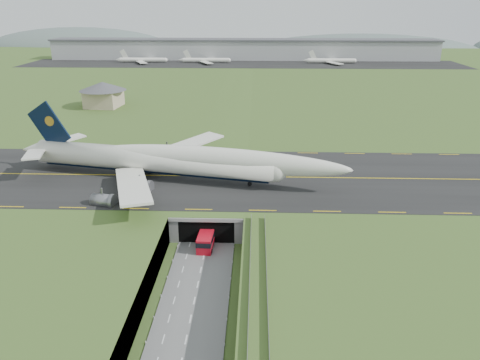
{
  "coord_description": "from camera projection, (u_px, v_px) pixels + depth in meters",
  "views": [
    {
      "loc": [
        10.35,
        -80.93,
        48.68
      ],
      "look_at": [
        6.78,
        20.0,
        10.15
      ],
      "focal_mm": 35.0,
      "sensor_mm": 36.0,
      "label": 1
    }
  ],
  "objects": [
    {
      "name": "guideway",
      "position": [
        258.0,
        298.0,
        73.16
      ],
      "size": [
        3.0,
        53.0,
        7.05
      ],
      "color": "#A8A8A3",
      "rests_on": "ground"
    },
    {
      "name": "trench_road",
      "position": [
        198.0,
        283.0,
        86.22
      ],
      "size": [
        12.0,
        75.0,
        0.2
      ],
      "primitive_type": "cube",
      "color": "slate",
      "rests_on": "ground"
    },
    {
      "name": "cargo_terminal",
      "position": [
        244.0,
        49.0,
        367.85
      ],
      "size": [
        320.0,
        67.0,
        15.6
      ],
      "color": "#B2B2B2",
      "rests_on": "ground"
    },
    {
      "name": "shuttle_tram",
      "position": [
        206.0,
        239.0,
        98.6
      ],
      "size": [
        3.47,
        8.34,
        3.33
      ],
      "rotation": [
        0.0,
        0.0,
        -0.05
      ],
      "color": "red",
      "rests_on": "ground"
    },
    {
      "name": "jumbo_jet",
      "position": [
        175.0,
        161.0,
        118.09
      ],
      "size": [
        87.71,
        56.8,
        19.2
      ],
      "rotation": [
        0.0,
        0.0,
        -0.21
      ],
      "color": "white",
      "rests_on": "ground"
    },
    {
      "name": "ground",
      "position": [
        203.0,
        263.0,
        93.26
      ],
      "size": [
        900.0,
        900.0,
        0.0
      ],
      "primitive_type": "plane",
      "color": "#3F5823",
      "rests_on": "ground"
    },
    {
      "name": "service_building",
      "position": [
        103.0,
        92.0,
        200.84
      ],
      "size": [
        21.66,
        21.66,
        10.8
      ],
      "rotation": [
        0.0,
        0.0,
        -0.1
      ],
      "color": "tan",
      "rests_on": "ground"
    },
    {
      "name": "tunnel_portal",
      "position": [
        210.0,
        212.0,
        107.68
      ],
      "size": [
        17.0,
        22.3,
        6.0
      ],
      "color": "gray",
      "rests_on": "ground"
    },
    {
      "name": "distant_hills",
      "position": [
        308.0,
        55.0,
        494.05
      ],
      "size": [
        700.0,
        91.0,
        60.0
      ],
      "color": "#526361",
      "rests_on": "ground"
    },
    {
      "name": "taxiway",
      "position": [
        216.0,
        176.0,
        121.9
      ],
      "size": [
        800.0,
        44.0,
        0.18
      ],
      "primitive_type": "cube",
      "color": "black",
      "rests_on": "airfield_deck"
    },
    {
      "name": "airfield_deck",
      "position": [
        202.0,
        249.0,
        92.19
      ],
      "size": [
        800.0,
        800.0,
        6.0
      ],
      "primitive_type": "cube",
      "color": "gray",
      "rests_on": "ground"
    }
  ]
}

